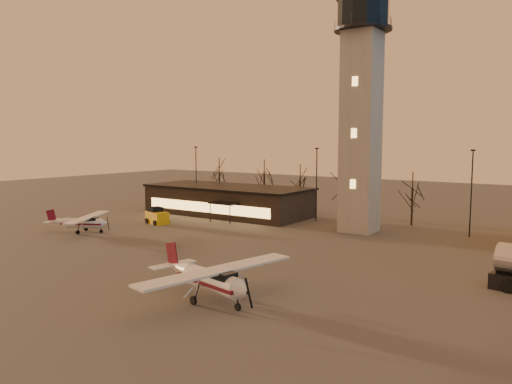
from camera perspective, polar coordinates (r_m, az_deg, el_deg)
ground at (r=37.86m, az=-6.84°, el=-11.33°), size 220.00×220.00×0.00m
control_tower at (r=62.06m, az=11.96°, el=10.57°), size 6.80×6.80×32.60m
terminal at (r=75.37m, az=-3.29°, el=-0.93°), size 25.40×12.20×4.30m
light_poles at (r=62.86m, az=12.52°, el=0.53°), size 58.50×12.25×10.14m
tree_row at (r=76.35m, az=4.95°, el=2.00°), size 37.20×9.20×8.80m
cessna_front at (r=35.35m, az=-4.80°, el=-10.54°), size 10.11×12.71×3.50m
cessna_rear at (r=64.09m, az=-18.96°, el=-3.55°), size 8.15×9.57×2.83m
service_cart at (r=68.42m, az=-11.25°, el=-2.86°), size 3.82×2.96×2.18m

